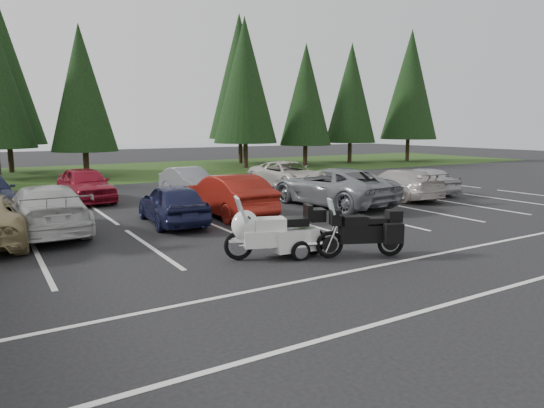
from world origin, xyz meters
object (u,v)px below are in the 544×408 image
(car_far_2, at_px, (85,184))
(car_near_6, at_px, (332,187))
(cargo_trailer, at_px, (293,242))
(car_far_3, at_px, (189,182))
(car_near_3, at_px, (46,209))
(car_near_4, at_px, (173,203))
(car_near_7, at_px, (398,184))
(adventure_motorcycle, at_px, (361,227))
(touring_motorcycle, at_px, (276,227))
(car_near_5, at_px, (228,195))
(car_near_8, at_px, (422,180))
(car_far_4, at_px, (288,175))

(car_far_2, bearing_deg, car_near_6, -40.85)
(cargo_trailer, bearing_deg, car_far_3, 89.32)
(car_near_3, bearing_deg, car_far_3, -141.83)
(car_near_4, distance_m, car_far_3, 6.66)
(car_near_4, height_order, car_near_6, car_near_6)
(car_near_7, xyz_separation_m, car_far_3, (-7.79, 5.64, -0.00))
(adventure_motorcycle, bearing_deg, touring_motorcycle, 174.14)
(car_near_7, bearing_deg, car_near_4, 6.28)
(car_near_7, distance_m, car_far_3, 9.62)
(car_far_2, height_order, cargo_trailer, car_far_2)
(car_near_3, relative_size, car_near_4, 1.27)
(car_near_3, bearing_deg, cargo_trailer, 128.76)
(car_near_7, bearing_deg, car_near_5, 4.33)
(car_near_3, bearing_deg, car_near_5, 177.58)
(car_near_6, bearing_deg, car_far_2, -42.82)
(car_near_3, relative_size, car_near_8, 1.32)
(car_near_5, relative_size, touring_motorcycle, 1.63)
(car_far_4, relative_size, cargo_trailer, 3.20)
(car_near_7, xyz_separation_m, touring_motorcycle, (-10.03, -5.73, 0.12))
(car_far_3, bearing_deg, touring_motorcycle, -105.15)
(car_near_4, distance_m, car_near_7, 10.75)
(car_far_4, bearing_deg, cargo_trailer, -123.45)
(car_near_6, xyz_separation_m, car_near_7, (3.82, 0.04, -0.12))
(car_near_7, relative_size, touring_motorcycle, 1.62)
(car_near_4, bearing_deg, car_near_5, -166.41)
(car_near_4, xyz_separation_m, car_far_3, (2.95, 5.97, -0.03))
(car_near_7, bearing_deg, cargo_trailer, 35.83)
(car_near_4, relative_size, car_near_8, 1.04)
(touring_motorcycle, relative_size, cargo_trailer, 1.79)
(adventure_motorcycle, bearing_deg, car_near_5, 116.21)
(car_near_6, height_order, car_far_4, car_near_6)
(car_near_3, xyz_separation_m, car_near_7, (14.53, -0.22, -0.08))
(car_near_4, bearing_deg, car_near_7, -173.78)
(touring_motorcycle, height_order, adventure_motorcycle, touring_motorcycle)
(car_far_2, relative_size, touring_motorcycle, 1.54)
(car_near_4, distance_m, adventure_motorcycle, 6.92)
(car_far_3, bearing_deg, car_near_5, -101.29)
(car_near_8, height_order, cargo_trailer, car_near_8)
(car_near_3, xyz_separation_m, car_far_4, (12.27, 5.42, -0.04))
(car_near_4, relative_size, car_near_6, 0.72)
(car_far_2, xyz_separation_m, touring_motorcycle, (2.24, -12.07, 0.04))
(car_near_8, bearing_deg, car_far_3, -22.39)
(car_near_5, height_order, car_far_3, car_near_5)
(car_near_5, relative_size, adventure_motorcycle, 1.87)
(adventure_motorcycle, bearing_deg, car_near_3, 155.82)
(car_near_7, xyz_separation_m, car_far_4, (-2.26, 5.64, 0.04))
(adventure_motorcycle, bearing_deg, car_far_3, 111.73)
(car_near_3, relative_size, car_near_7, 1.12)
(car_near_3, relative_size, car_near_5, 1.11)
(car_near_5, bearing_deg, car_far_4, -138.66)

